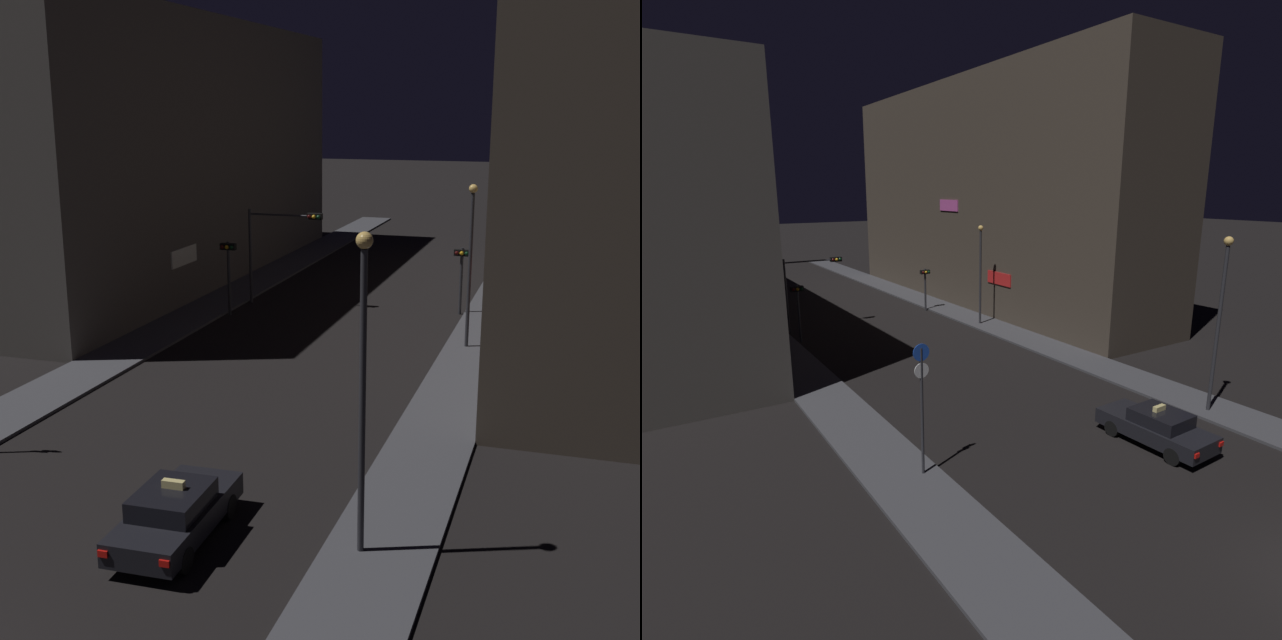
# 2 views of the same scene
# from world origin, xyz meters

# --- Properties ---
(sidewalk_left) EXTENTS (2.68, 68.69, 0.12)m
(sidewalk_left) POSITION_xyz_m (-7.15, 32.35, 0.06)
(sidewalk_left) COLOR #424247
(sidewalk_left) RESTS_ON ground_plane
(sidewalk_right) EXTENTS (2.68, 68.69, 0.12)m
(sidewalk_right) POSITION_xyz_m (7.15, 32.35, 0.06)
(sidewalk_right) COLOR #424247
(sidewalk_right) RESTS_ON ground_plane
(building_facade_left) EXTENTS (10.68, 34.62, 15.15)m
(building_facade_left) POSITION_xyz_m (-13.79, 36.53, 7.57)
(building_facade_left) COLOR #514C47
(building_facade_left) RESTS_ON ground_plane
(building_facade_right) EXTENTS (7.74, 35.69, 18.06)m
(building_facade_right) POSITION_xyz_m (12.32, 33.50, 9.03)
(building_facade_right) COLOR #473D33
(building_facade_right) RESTS_ON ground_plane
(taxi) EXTENTS (1.94, 4.50, 1.62)m
(taxi) POSITION_xyz_m (2.24, 7.53, 0.74)
(taxi) COLOR black
(taxi) RESTS_ON ground_plane
(traffic_light_overhead) EXTENTS (4.09, 0.42, 5.05)m
(traffic_light_overhead) POSITION_xyz_m (-3.99, 31.63, 3.67)
(traffic_light_overhead) COLOR #2D2D33
(traffic_light_overhead) RESTS_ON ground_plane
(traffic_light_left_kerb) EXTENTS (0.80, 0.42, 3.77)m
(traffic_light_left_kerb) POSITION_xyz_m (-5.56, 28.73, 2.70)
(traffic_light_left_kerb) COLOR #2D2D33
(traffic_light_left_kerb) RESTS_ON ground_plane
(traffic_light_right_kerb) EXTENTS (0.80, 0.41, 3.43)m
(traffic_light_right_kerb) POSITION_xyz_m (5.56, 32.42, 2.48)
(traffic_light_right_kerb) COLOR #2D2D33
(traffic_light_right_kerb) RESTS_ON ground_plane
(street_lamp_near_block) EXTENTS (0.38, 0.38, 7.62)m
(street_lamp_near_block) POSITION_xyz_m (6.72, 8.23, 4.63)
(street_lamp_near_block) COLOR #2D2D33
(street_lamp_near_block) RESTS_ON sidewalk_right
(street_lamp_far_block) EXTENTS (0.37, 0.37, 7.04)m
(street_lamp_far_block) POSITION_xyz_m (6.74, 26.29, 4.27)
(street_lamp_far_block) COLOR #2D2D33
(street_lamp_far_block) RESTS_ON sidewalk_right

